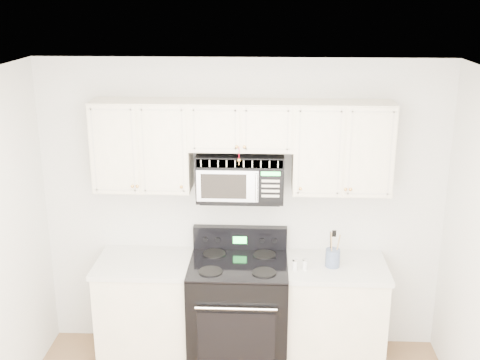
{
  "coord_description": "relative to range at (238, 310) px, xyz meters",
  "views": [
    {
      "loc": [
        0.21,
        -3.19,
        3.12
      ],
      "look_at": [
        0.0,
        1.3,
        1.7
      ],
      "focal_mm": 45.0,
      "sensor_mm": 36.0,
      "label": 1
    }
  ],
  "objects": [
    {
      "name": "upper_cabinets",
      "position": [
        0.02,
        0.18,
        1.45
      ],
      "size": [
        2.44,
        0.37,
        0.75
      ],
      "color": "#F9E8CE",
      "rests_on": "ground"
    },
    {
      "name": "room",
      "position": [
        0.02,
        -1.4,
        0.82
      ],
      "size": [
        3.51,
        3.51,
        2.61
      ],
      "color": "olive",
      "rests_on": "ground"
    },
    {
      "name": "utensil_crock",
      "position": [
        0.78,
        0.0,
        0.52
      ],
      "size": [
        0.12,
        0.12,
        0.32
      ],
      "color": "slate",
      "rests_on": "base_cabinet_right"
    },
    {
      "name": "range",
      "position": [
        0.0,
        0.0,
        0.0
      ],
      "size": [
        0.83,
        0.75,
        1.14
      ],
      "color": "black",
      "rests_on": "ground"
    },
    {
      "name": "base_cabinet_left",
      "position": [
        -0.78,
        0.04,
        -0.06
      ],
      "size": [
        0.86,
        0.65,
        0.92
      ],
      "color": "#F9E8CE",
      "rests_on": "ground"
    },
    {
      "name": "microwave",
      "position": [
        0.01,
        0.16,
        1.16
      ],
      "size": [
        0.71,
        0.41,
        0.39
      ],
      "color": "black",
      "rests_on": "ground"
    },
    {
      "name": "shaker_salt",
      "position": [
        0.47,
        -0.09,
        0.49
      ],
      "size": [
        0.04,
        0.04,
        0.1
      ],
      "color": "silver",
      "rests_on": "base_cabinet_right"
    },
    {
      "name": "base_cabinet_right",
      "position": [
        0.82,
        0.04,
        -0.06
      ],
      "size": [
        0.86,
        0.65,
        0.92
      ],
      "color": "#F9E8CE",
      "rests_on": "ground"
    },
    {
      "name": "shaker_pepper",
      "position": [
        0.55,
        -0.07,
        0.48
      ],
      "size": [
        0.04,
        0.04,
        0.1
      ],
      "color": "silver",
      "rests_on": "base_cabinet_right"
    }
  ]
}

